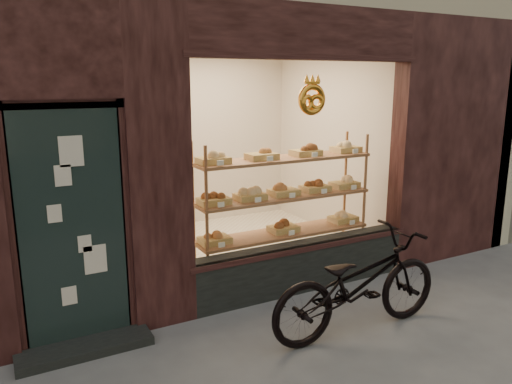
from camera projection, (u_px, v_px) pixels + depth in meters
display_shelf at (284, 207)px, 5.92m from camera, size 2.20×0.45×1.70m
bicycle at (358, 283)px, 4.67m from camera, size 1.87×0.68×0.98m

